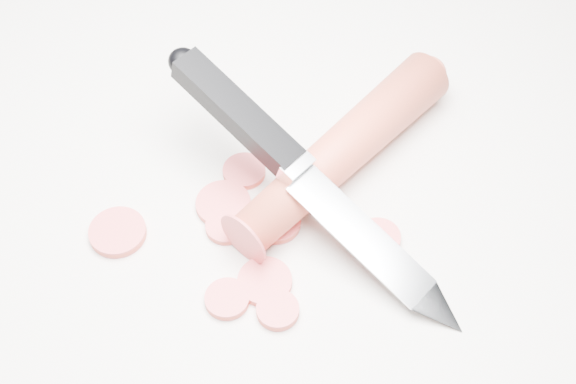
% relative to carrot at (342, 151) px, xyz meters
% --- Properties ---
extents(ground, '(2.40, 2.40, 0.00)m').
position_rel_carrot_xyz_m(ground, '(-0.03, -0.03, -0.02)').
color(ground, silver).
rests_on(ground, ground).
extents(carrot, '(0.09, 0.21, 0.04)m').
position_rel_carrot_xyz_m(carrot, '(0.00, 0.00, 0.00)').
color(carrot, '#C8432E').
rests_on(carrot, ground).
extents(carrot_slice_0, '(0.04, 0.04, 0.01)m').
position_rel_carrot_xyz_m(carrot_slice_0, '(-0.12, -0.13, -0.02)').
color(carrot_slice_0, '#D34246').
rests_on(carrot_slice_0, ground).
extents(carrot_slice_1, '(0.03, 0.03, 0.01)m').
position_rel_carrot_xyz_m(carrot_slice_1, '(-0.02, -0.07, -0.02)').
color(carrot_slice_1, '#D34246').
rests_on(carrot_slice_1, ground).
extents(carrot_slice_2, '(0.04, 0.04, 0.01)m').
position_rel_carrot_xyz_m(carrot_slice_2, '(-0.06, -0.07, -0.02)').
color(carrot_slice_2, '#D34246').
rests_on(carrot_slice_2, ground).
extents(carrot_slice_3, '(0.03, 0.03, 0.01)m').
position_rel_carrot_xyz_m(carrot_slice_3, '(-0.05, -0.09, -0.02)').
color(carrot_slice_3, '#D34246').
rests_on(carrot_slice_3, ground).
extents(carrot_slice_4, '(0.03, 0.03, 0.01)m').
position_rel_carrot_xyz_m(carrot_slice_4, '(0.05, -0.05, -0.02)').
color(carrot_slice_4, '#D34246').
rests_on(carrot_slice_4, ground).
extents(carrot_slice_5, '(0.03, 0.03, 0.01)m').
position_rel_carrot_xyz_m(carrot_slice_5, '(-0.06, -0.04, -0.02)').
color(carrot_slice_5, '#D34246').
rests_on(carrot_slice_5, ground).
extents(carrot_slice_6, '(0.03, 0.03, 0.01)m').
position_rel_carrot_xyz_m(carrot_slice_6, '(0.01, -0.13, -0.02)').
color(carrot_slice_6, '#D34246').
rests_on(carrot_slice_6, ground).
extents(carrot_slice_7, '(0.03, 0.03, 0.01)m').
position_rel_carrot_xyz_m(carrot_slice_7, '(-0.02, -0.14, -0.02)').
color(carrot_slice_7, '#D34246').
rests_on(carrot_slice_7, ground).
extents(carrot_slice_8, '(0.04, 0.04, 0.01)m').
position_rel_carrot_xyz_m(carrot_slice_8, '(-0.01, -0.12, -0.02)').
color(carrot_slice_8, '#D34246').
rests_on(carrot_slice_8, ground).
extents(kitchen_knife, '(0.27, 0.10, 0.08)m').
position_rel_carrot_xyz_m(kitchen_knife, '(-0.00, -0.05, 0.02)').
color(kitchen_knife, silver).
rests_on(kitchen_knife, ground).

